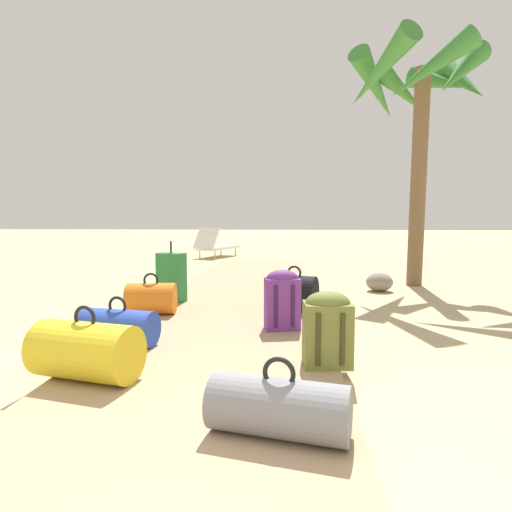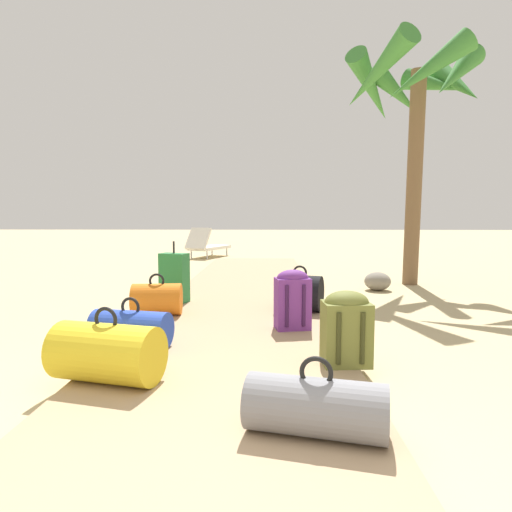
# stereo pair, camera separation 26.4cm
# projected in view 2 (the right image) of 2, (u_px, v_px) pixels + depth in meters

# --- Properties ---
(ground_plane) EXTENTS (60.00, 60.00, 0.00)m
(ground_plane) POSITION_uv_depth(u_px,v_px,m) (240.00, 315.00, 5.09)
(ground_plane) COLOR tan
(boardwalk) EXTENTS (1.92, 9.92, 0.08)m
(boardwalk) POSITION_uv_depth(u_px,v_px,m) (245.00, 296.00, 6.07)
(boardwalk) COLOR tan
(boardwalk) RESTS_ON ground
(duffel_bag_orange) EXTENTS (0.54, 0.38, 0.45)m
(duffel_bag_orange) POSITION_uv_depth(u_px,v_px,m) (157.00, 299.00, 4.75)
(duffel_bag_orange) COLOR orange
(duffel_bag_orange) RESTS_ON boardwalk
(backpack_purple) EXTENTS (0.35, 0.27, 0.56)m
(backpack_purple) POSITION_uv_depth(u_px,v_px,m) (293.00, 298.00, 4.15)
(backpack_purple) COLOR #6B2D84
(backpack_purple) RESTS_ON boardwalk
(backpack_olive) EXTENTS (0.35, 0.29, 0.53)m
(backpack_olive) POSITION_uv_depth(u_px,v_px,m) (346.00, 326.00, 3.16)
(backpack_olive) COLOR olive
(backpack_olive) RESTS_ON boardwalk
(duffel_bag_grey) EXTENTS (0.73, 0.43, 0.39)m
(duffel_bag_grey) POSITION_uv_depth(u_px,v_px,m) (316.00, 407.00, 2.15)
(duffel_bag_grey) COLOR slate
(duffel_bag_grey) RESTS_ON boardwalk
(suitcase_green) EXTENTS (0.38, 0.29, 0.75)m
(suitcase_green) POSITION_uv_depth(u_px,v_px,m) (174.00, 278.00, 5.46)
(suitcase_green) COLOR #237538
(suitcase_green) RESTS_ON boardwalk
(duffel_bag_black) EXTENTS (0.58, 0.52, 0.51)m
(duffel_bag_black) POSITION_uv_depth(u_px,v_px,m) (300.00, 293.00, 4.97)
(duffel_bag_black) COLOR black
(duffel_bag_black) RESTS_ON boardwalk
(duffel_bag_blue) EXTENTS (0.68, 0.42, 0.41)m
(duffel_bag_blue) POSITION_uv_depth(u_px,v_px,m) (131.00, 328.00, 3.61)
(duffel_bag_blue) COLOR #2847B7
(duffel_bag_blue) RESTS_ON boardwalk
(duffel_bag_yellow) EXTENTS (0.75, 0.53, 0.49)m
(duffel_bag_yellow) POSITION_uv_depth(u_px,v_px,m) (107.00, 353.00, 2.84)
(duffel_bag_yellow) COLOR gold
(duffel_bag_yellow) RESTS_ON boardwalk
(palm_tree_near_right) EXTENTS (2.21, 2.28, 3.82)m
(palm_tree_near_right) POSITION_uv_depth(u_px,v_px,m) (414.00, 95.00, 7.04)
(palm_tree_near_right) COLOR brown
(palm_tree_near_right) RESTS_ON ground
(lounge_chair) EXTENTS (1.12, 1.62, 0.82)m
(lounge_chair) POSITION_uv_depth(u_px,v_px,m) (207.00, 246.00, 12.03)
(lounge_chair) COLOR white
(lounge_chair) RESTS_ON ground
(rock_right_near) EXTENTS (0.56, 0.56, 0.28)m
(rock_right_near) POSITION_uv_depth(u_px,v_px,m) (378.00, 281.00, 6.78)
(rock_right_near) COLOR gray
(rock_right_near) RESTS_ON ground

